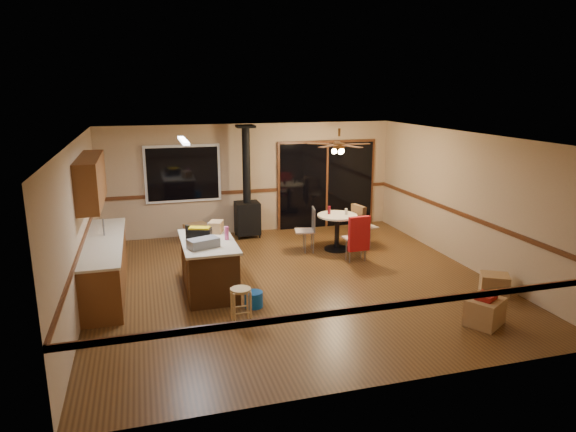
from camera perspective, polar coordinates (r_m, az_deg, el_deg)
name	(u,v)px	position (r m, az deg, el deg)	size (l,w,h in m)	color
floor	(293,281)	(9.36, 0.51, -7.27)	(7.00, 7.00, 0.00)	#523316
ceiling	(293,137)	(8.76, 0.55, 8.78)	(7.00, 7.00, 0.00)	silver
wall_back	(251,179)	(12.30, -4.12, 4.17)	(7.00, 7.00, 0.00)	tan
wall_front	(382,283)	(5.85, 10.39, -7.29)	(7.00, 7.00, 0.00)	tan
wall_left	(79,226)	(8.68, -22.21, -1.05)	(7.00, 7.00, 0.00)	tan
wall_right	(466,200)	(10.49, 19.19, 1.69)	(7.00, 7.00, 0.00)	tan
chair_rail	(293,228)	(9.05, 0.52, -1.37)	(7.00, 7.00, 0.08)	#502914
window	(183,174)	(12.00, -11.61, 4.63)	(1.72, 0.10, 1.32)	black
sliding_door	(326,185)	(12.82, 4.30, 3.43)	(2.52, 0.10, 2.10)	black
lower_cabinets	(106,266)	(9.38, -19.60, -5.30)	(0.60, 3.00, 0.86)	brown
countertop	(103,241)	(9.24, -19.83, -2.66)	(0.64, 3.04, 0.04)	beige
upper_cabinets	(91,180)	(9.22, -21.05, 3.72)	(0.35, 2.00, 0.80)	brown
kitchen_island	(209,265)	(8.92, -8.80, -5.45)	(0.88, 1.68, 0.90)	#3C210F
wood_stove	(247,206)	(11.94, -4.56, 1.06)	(0.55, 0.50, 2.52)	black
ceiling_fan	(339,147)	(10.72, 5.68, 7.60)	(0.24, 0.24, 0.55)	brown
fluorescent_strip	(183,141)	(8.73, -11.55, 8.21)	(0.10, 1.20, 0.04)	white
toolbox_grey	(203,243)	(8.39, -9.39, -2.98)	(0.48, 0.27, 0.15)	slate
toolbox_black	(200,235)	(8.74, -9.78, -2.08)	(0.39, 0.20, 0.21)	black
toolbox_yellow_lid	(199,228)	(8.71, -9.81, -1.31)	(0.34, 0.18, 0.03)	gold
box_on_island	(216,227)	(9.23, -8.00, -1.19)	(0.22, 0.30, 0.20)	#9F7646
bottle_dark	(188,233)	(8.80, -11.09, -1.83)	(0.08, 0.08, 0.27)	black
bottle_pink	(227,233)	(8.76, -6.83, -1.90)	(0.07, 0.07, 0.23)	#D84C8C
bottle_white	(210,228)	(9.17, -8.71, -1.34)	(0.07, 0.07, 0.20)	white
bar_stool	(241,306)	(7.71, -5.24, -9.95)	(0.31, 0.31, 0.56)	tan
blue_bucket	(254,299)	(8.32, -3.84, -9.22)	(0.30, 0.30, 0.25)	blue
dining_table	(337,226)	(11.03, 5.47, -1.12)	(0.85, 0.85, 0.78)	black
glass_red	(329,210)	(10.99, 4.60, 0.66)	(0.07, 0.07, 0.18)	#590C14
glass_cream	(346,212)	(10.98, 6.48, 0.49)	(0.06, 0.06, 0.14)	beige
chair_left	(310,224)	(10.89, 2.41, -0.94)	(0.48, 0.47, 0.51)	tan
chair_near	(359,234)	(10.27, 7.84, -1.94)	(0.44, 0.48, 0.70)	tan
chair_right	(359,221)	(11.23, 7.93, -0.57)	(0.53, 0.50, 0.70)	tan
box_under_window	(197,232)	(11.92, -10.12, -1.79)	(0.49, 0.39, 0.39)	#9F7646
box_corner_a	(485,312)	(8.22, 21.00, -9.89)	(0.53, 0.44, 0.40)	#9F7646
box_corner_b	(494,285)	(9.39, 21.95, -7.09)	(0.45, 0.38, 0.36)	#9F7646
box_small_red	(486,297)	(8.13, 21.15, -8.35)	(0.29, 0.24, 0.08)	maroon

